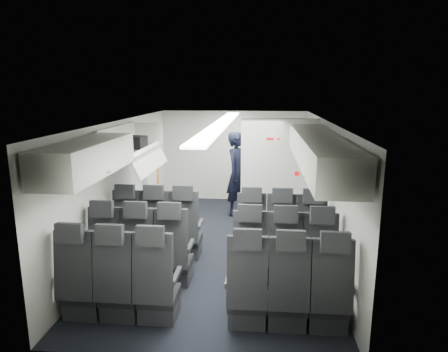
% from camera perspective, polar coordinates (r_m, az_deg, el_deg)
% --- Properties ---
extents(cabin_shell, '(3.41, 6.01, 2.16)m').
position_cam_1_polar(cabin_shell, '(6.66, -0.32, -0.95)').
color(cabin_shell, black).
rests_on(cabin_shell, ground).
extents(seat_row_front, '(3.33, 0.56, 1.24)m').
position_cam_1_polar(seat_row_front, '(6.36, -0.79, -8.38)').
color(seat_row_front, black).
rests_on(seat_row_front, cabin_shell).
extents(seat_row_mid, '(3.33, 0.56, 1.24)m').
position_cam_1_polar(seat_row_mid, '(5.54, -1.81, -11.67)').
color(seat_row_mid, black).
rests_on(seat_row_mid, cabin_shell).
extents(seat_row_rear, '(3.33, 0.56, 1.24)m').
position_cam_1_polar(seat_row_rear, '(4.74, -3.21, -16.07)').
color(seat_row_rear, black).
rests_on(seat_row_rear, cabin_shell).
extents(overhead_bin_left_rear, '(0.53, 1.80, 0.40)m').
position_cam_1_polar(overhead_bin_left_rear, '(4.96, -19.05, 2.43)').
color(overhead_bin_left_rear, silver).
rests_on(overhead_bin_left_rear, cabin_shell).
extents(overhead_bin_left_front_open, '(0.64, 1.70, 0.72)m').
position_cam_1_polar(overhead_bin_left_front_open, '(6.61, -13.13, 4.03)').
color(overhead_bin_left_front_open, '#9E9E93').
rests_on(overhead_bin_left_front_open, cabin_shell).
extents(overhead_bin_right_rear, '(0.53, 1.80, 0.40)m').
position_cam_1_polar(overhead_bin_right_rear, '(4.58, 14.79, 1.94)').
color(overhead_bin_right_rear, silver).
rests_on(overhead_bin_right_rear, cabin_shell).
extents(overhead_bin_right_front, '(0.53, 1.70, 0.40)m').
position_cam_1_polar(overhead_bin_right_front, '(6.30, 12.27, 4.80)').
color(overhead_bin_right_front, silver).
rests_on(overhead_bin_right_front, cabin_shell).
extents(bulkhead_partition, '(1.40, 0.15, 2.13)m').
position_cam_1_polar(bulkhead_partition, '(7.43, 7.84, -0.05)').
color(bulkhead_partition, silver).
rests_on(bulkhead_partition, cabin_shell).
extents(galley_unit, '(0.85, 0.52, 1.90)m').
position_cam_1_polar(galley_unit, '(9.33, 7.16, 1.72)').
color(galley_unit, '#939399').
rests_on(galley_unit, cabin_shell).
extents(boarding_door, '(0.12, 1.27, 1.86)m').
position_cam_1_polar(boarding_door, '(8.49, -10.34, 0.59)').
color(boarding_door, silver).
rests_on(boarding_door, cabin_shell).
extents(flight_attendant, '(0.65, 0.77, 1.79)m').
position_cam_1_polar(flight_attendant, '(8.46, 1.95, 0.32)').
color(flight_attendant, black).
rests_on(flight_attendant, ground).
extents(carry_on_bag, '(0.40, 0.33, 0.21)m').
position_cam_1_polar(carry_on_bag, '(6.78, -12.63, 4.73)').
color(carry_on_bag, black).
rests_on(carry_on_bag, overhead_bin_left_front_open).
extents(papers, '(0.22, 0.02, 0.15)m').
position_cam_1_polar(papers, '(8.37, 3.24, 1.38)').
color(papers, white).
rests_on(papers, flight_attendant).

